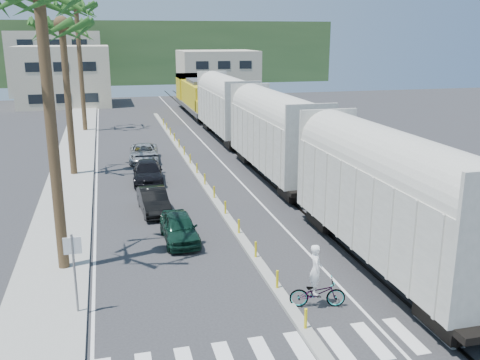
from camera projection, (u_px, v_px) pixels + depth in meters
name	position (u px, v px, depth m)	size (l,w,h in m)	color
ground	(295.00, 317.00, 18.55)	(140.00, 140.00, 0.00)	#28282B
sidewalk	(73.00, 165.00, 39.90)	(3.00, 90.00, 0.15)	gray
rails	(239.00, 148.00, 45.91)	(1.56, 100.00, 0.06)	black
median	(197.00, 174.00, 37.20)	(0.45, 60.00, 0.85)	gray
crosswalk	(317.00, 349.00, 16.68)	(14.00, 2.20, 0.01)	silver
lane_markings	(159.00, 161.00, 41.42)	(9.42, 90.00, 0.01)	silver
freight_train	(252.00, 123.00, 41.08)	(3.00, 60.94, 5.85)	#AFADA0
palm_trees	(65.00, 13.00, 35.02)	(3.50, 37.20, 13.75)	brown
street_sign	(74.00, 263.00, 18.18)	(0.60, 0.08, 3.00)	slate
buildings	(99.00, 68.00, 82.89)	(38.00, 27.00, 10.00)	#B6AD91
hillside	(131.00, 52.00, 110.49)	(80.00, 20.00, 12.00)	#385628
car_lead	(179.00, 228.00, 25.24)	(1.64, 3.93, 1.33)	black
car_second	(154.00, 201.00, 29.32)	(1.64, 4.10, 1.33)	black
car_third	(148.00, 172.00, 35.33)	(2.20, 4.82, 1.37)	black
car_rear	(144.00, 153.00, 41.18)	(2.54, 4.87, 1.31)	#A7A9AC
cyclist	(317.00, 287.00, 19.09)	(1.59, 2.32, 2.39)	#9EA0A5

